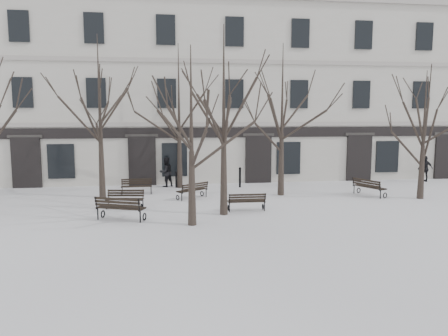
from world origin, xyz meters
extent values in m
plane|color=silver|center=(0.00, 0.00, 0.00)|extent=(100.00, 100.00, 0.00)
cube|color=beige|center=(0.00, 13.00, 5.50)|extent=(40.00, 10.00, 11.00)
cube|color=#9F9992|center=(0.00, 7.97, 3.60)|extent=(40.00, 0.12, 0.25)
cube|color=#9F9992|center=(0.00, 7.97, 7.30)|extent=(40.00, 0.12, 0.25)
cube|color=black|center=(0.00, 7.96, 3.10)|extent=(40.00, 0.10, 0.60)
cube|color=black|center=(-10.00, 7.94, 1.45)|extent=(1.60, 0.22, 2.90)
cube|color=#2D2B28|center=(-10.00, 7.90, 2.95)|extent=(1.90, 0.08, 0.18)
cube|color=black|center=(-8.10, 7.95, 1.50)|extent=(1.50, 0.14, 2.00)
cube|color=black|center=(-3.50, 7.94, 1.45)|extent=(1.60, 0.22, 2.90)
cube|color=#2D2B28|center=(-3.50, 7.90, 2.95)|extent=(1.90, 0.08, 0.18)
cube|color=black|center=(-1.60, 7.95, 1.50)|extent=(1.50, 0.14, 2.00)
cube|color=black|center=(3.50, 7.94, 1.45)|extent=(1.60, 0.22, 2.90)
cube|color=#2D2B28|center=(3.50, 7.90, 2.95)|extent=(1.90, 0.08, 0.18)
cube|color=black|center=(5.40, 7.95, 1.50)|extent=(1.50, 0.14, 2.00)
cube|color=black|center=(10.00, 7.94, 1.45)|extent=(1.60, 0.22, 2.90)
cube|color=#2D2B28|center=(10.00, 7.90, 2.95)|extent=(1.90, 0.08, 0.18)
cube|color=black|center=(11.90, 7.95, 1.50)|extent=(1.50, 0.14, 2.00)
cube|color=black|center=(16.00, 7.94, 1.45)|extent=(1.60, 0.22, 2.90)
cube|color=#2D2B28|center=(16.00, 7.90, 2.95)|extent=(1.90, 0.08, 0.18)
cube|color=black|center=(-10.00, 7.95, 5.40)|extent=(1.10, 0.14, 1.70)
cube|color=black|center=(-10.00, 7.95, 9.00)|extent=(1.10, 0.14, 1.70)
cube|color=black|center=(-6.00, 7.95, 5.40)|extent=(1.10, 0.14, 1.70)
cube|color=black|center=(-6.00, 7.95, 9.00)|extent=(1.10, 0.14, 1.70)
cube|color=black|center=(-2.00, 7.95, 5.40)|extent=(1.10, 0.14, 1.70)
cube|color=black|center=(-2.00, 7.95, 9.00)|extent=(1.10, 0.14, 1.70)
cube|color=black|center=(2.00, 7.95, 5.40)|extent=(1.10, 0.14, 1.70)
cube|color=black|center=(2.00, 7.95, 9.00)|extent=(1.10, 0.14, 1.70)
cube|color=black|center=(6.00, 7.95, 5.40)|extent=(1.10, 0.14, 1.70)
cube|color=black|center=(6.00, 7.95, 9.00)|extent=(1.10, 0.14, 1.70)
cube|color=black|center=(10.00, 7.95, 5.40)|extent=(1.10, 0.14, 1.70)
cube|color=black|center=(10.00, 7.95, 9.00)|extent=(1.10, 0.14, 1.70)
cube|color=black|center=(14.00, 7.95, 5.40)|extent=(1.10, 0.14, 1.70)
cube|color=black|center=(14.00, 7.95, 9.00)|extent=(1.10, 0.14, 1.70)
cone|color=black|center=(-1.19, -1.75, 1.41)|extent=(0.34, 0.34, 2.83)
cone|color=black|center=(0.25, -0.19, 1.64)|extent=(0.34, 0.34, 3.28)
cone|color=black|center=(10.49, 1.90, 1.33)|extent=(0.34, 0.34, 2.65)
cone|color=black|center=(-5.35, 4.43, 1.70)|extent=(0.34, 0.34, 3.40)
cone|color=black|center=(-1.34, 6.80, 1.70)|extent=(0.34, 0.34, 3.40)
cone|color=black|center=(3.80, 3.76, 1.63)|extent=(0.34, 0.34, 3.26)
torus|color=black|center=(-4.79, 1.50, 0.13)|extent=(0.08, 0.27, 0.27)
cylinder|color=black|center=(-4.74, 1.83, 0.21)|extent=(0.05, 0.05, 0.41)
cube|color=black|center=(-4.77, 1.67, 0.41)|extent=(0.12, 0.51, 0.05)
torus|color=black|center=(-3.25, 1.27, 0.13)|extent=(0.08, 0.27, 0.27)
cylinder|color=black|center=(-3.20, 1.60, 0.21)|extent=(0.05, 0.05, 0.41)
cube|color=black|center=(-3.22, 1.44, 0.41)|extent=(0.12, 0.51, 0.05)
cube|color=black|center=(-4.02, 1.35, 0.43)|extent=(1.65, 0.33, 0.03)
cube|color=black|center=(-4.01, 1.48, 0.43)|extent=(1.65, 0.33, 0.03)
cube|color=black|center=(-3.99, 1.61, 0.43)|extent=(1.65, 0.33, 0.03)
cube|color=black|center=(-3.97, 1.73, 0.43)|extent=(1.65, 0.33, 0.03)
cube|color=black|center=(-3.96, 1.77, 0.55)|extent=(1.64, 0.28, 0.08)
cube|color=black|center=(-3.96, 1.79, 0.66)|extent=(1.64, 0.28, 0.08)
cube|color=black|center=(-3.96, 1.81, 0.77)|extent=(1.64, 0.28, 0.08)
cylinder|color=black|center=(-4.73, 1.90, 0.60)|extent=(0.06, 0.14, 0.46)
cylinder|color=black|center=(-3.19, 1.67, 0.60)|extent=(0.06, 0.14, 0.46)
torus|color=black|center=(-3.03, -0.78, 0.15)|extent=(0.17, 0.31, 0.32)
cylinder|color=black|center=(-3.18, -1.14, 0.24)|extent=(0.05, 0.05, 0.49)
cube|color=black|center=(-3.10, -0.96, 0.49)|extent=(0.28, 0.57, 0.05)
torus|color=black|center=(-4.74, -0.08, 0.15)|extent=(0.17, 0.31, 0.32)
cylinder|color=black|center=(-4.89, -0.44, 0.24)|extent=(0.05, 0.05, 0.49)
cube|color=black|center=(-4.81, -0.26, 0.49)|extent=(0.28, 0.57, 0.05)
cube|color=black|center=(-3.87, -0.39, 0.51)|extent=(1.85, 0.83, 0.04)
cube|color=black|center=(-3.92, -0.53, 0.51)|extent=(1.85, 0.83, 0.04)
cube|color=black|center=(-3.98, -0.67, 0.51)|extent=(1.85, 0.83, 0.04)
cube|color=black|center=(-4.04, -0.81, 0.51)|extent=(1.85, 0.83, 0.04)
cube|color=black|center=(-4.06, -0.85, 0.65)|extent=(1.82, 0.78, 0.10)
cube|color=black|center=(-4.07, -0.87, 0.78)|extent=(1.82, 0.78, 0.10)
cube|color=black|center=(-4.07, -0.89, 0.91)|extent=(1.82, 0.78, 0.10)
cylinder|color=black|center=(-3.21, -1.22, 0.71)|extent=(0.10, 0.16, 0.54)
cylinder|color=black|center=(-4.92, -0.52, 0.71)|extent=(0.10, 0.16, 0.54)
torus|color=black|center=(2.10, 0.50, 0.13)|extent=(0.05, 0.26, 0.26)
cylinder|color=black|center=(2.09, 0.17, 0.20)|extent=(0.05, 0.05, 0.41)
cube|color=black|center=(2.10, 0.33, 0.41)|extent=(0.05, 0.50, 0.05)
torus|color=black|center=(0.55, 0.52, 0.13)|extent=(0.05, 0.26, 0.26)
cylinder|color=black|center=(0.55, 0.19, 0.20)|extent=(0.05, 0.05, 0.41)
cube|color=black|center=(0.55, 0.35, 0.41)|extent=(0.05, 0.50, 0.05)
cube|color=black|center=(1.33, 0.54, 0.43)|extent=(1.64, 0.10, 0.03)
cube|color=black|center=(1.32, 0.42, 0.43)|extent=(1.64, 0.10, 0.03)
cube|color=black|center=(1.32, 0.29, 0.43)|extent=(1.64, 0.10, 0.03)
cube|color=black|center=(1.32, 0.16, 0.43)|extent=(1.64, 0.10, 0.03)
cube|color=black|center=(1.32, 0.13, 0.55)|extent=(1.64, 0.05, 0.08)
cube|color=black|center=(1.32, 0.11, 0.66)|extent=(1.64, 0.05, 0.08)
cube|color=black|center=(1.32, 0.09, 0.76)|extent=(1.64, 0.05, 0.08)
cylinder|color=black|center=(2.09, 0.10, 0.59)|extent=(0.04, 0.13, 0.45)
cylinder|color=black|center=(0.55, 0.12, 0.59)|extent=(0.04, 0.13, 0.45)
torus|color=black|center=(-4.43, 4.89, 0.12)|extent=(0.05, 0.26, 0.26)
cylinder|color=black|center=(-4.44, 5.21, 0.20)|extent=(0.04, 0.04, 0.40)
cube|color=black|center=(-4.44, 5.05, 0.40)|extent=(0.06, 0.49, 0.04)
torus|color=black|center=(-2.92, 4.94, 0.12)|extent=(0.05, 0.26, 0.26)
cylinder|color=black|center=(-2.94, 5.26, 0.20)|extent=(0.04, 0.04, 0.40)
cube|color=black|center=(-2.93, 5.10, 0.40)|extent=(0.06, 0.49, 0.04)
cube|color=black|center=(-3.68, 4.88, 0.42)|extent=(1.60, 0.13, 0.03)
cube|color=black|center=(-3.68, 5.01, 0.42)|extent=(1.60, 0.13, 0.03)
cube|color=black|center=(-3.69, 5.13, 0.42)|extent=(1.60, 0.13, 0.03)
cube|color=black|center=(-3.69, 5.26, 0.42)|extent=(1.60, 0.13, 0.03)
cube|color=black|center=(-3.69, 5.29, 0.53)|extent=(1.60, 0.09, 0.08)
cube|color=black|center=(-3.69, 5.31, 0.64)|extent=(1.60, 0.09, 0.08)
cube|color=black|center=(-3.69, 5.33, 0.75)|extent=(1.60, 0.09, 0.08)
cylinder|color=black|center=(-4.45, 5.28, 0.58)|extent=(0.04, 0.13, 0.44)
cylinder|color=black|center=(-2.94, 5.33, 0.58)|extent=(0.04, 0.13, 0.44)
torus|color=black|center=(-0.31, 4.03, 0.13)|extent=(0.19, 0.24, 0.27)
cylinder|color=black|center=(-0.12, 3.76, 0.21)|extent=(0.05, 0.05, 0.41)
cube|color=black|center=(-0.21, 3.90, 0.41)|extent=(0.33, 0.44, 0.05)
torus|color=black|center=(-1.59, 3.14, 0.13)|extent=(0.19, 0.24, 0.27)
cylinder|color=black|center=(-1.40, 2.87, 0.21)|extent=(0.05, 0.05, 0.41)
cube|color=black|center=(-1.49, 3.00, 0.41)|extent=(0.33, 0.44, 0.05)
cube|color=black|center=(-0.97, 3.61, 0.43)|extent=(1.40, 1.02, 0.03)
cube|color=black|center=(-0.90, 3.51, 0.43)|extent=(1.40, 1.02, 0.03)
cube|color=black|center=(-0.82, 3.40, 0.43)|extent=(1.40, 1.02, 0.03)
cube|color=black|center=(-0.75, 3.30, 0.43)|extent=(1.40, 1.02, 0.03)
cube|color=black|center=(-0.73, 3.27, 0.55)|extent=(1.37, 0.98, 0.08)
cube|color=black|center=(-0.72, 3.25, 0.66)|extent=(1.37, 0.98, 0.08)
cube|color=black|center=(-0.70, 3.24, 0.77)|extent=(1.37, 0.98, 0.08)
cylinder|color=black|center=(-0.08, 3.70, 0.60)|extent=(0.11, 0.13, 0.46)
cylinder|color=black|center=(-1.36, 2.81, 0.60)|extent=(0.11, 0.13, 0.46)
torus|color=black|center=(8.79, 2.24, 0.14)|extent=(0.28, 0.16, 0.29)
cylinder|color=black|center=(8.47, 2.09, 0.22)|extent=(0.05, 0.05, 0.45)
cube|color=black|center=(8.63, 2.16, 0.45)|extent=(0.52, 0.27, 0.05)
torus|color=black|center=(8.11, 3.79, 0.14)|extent=(0.28, 0.16, 0.29)
cylinder|color=black|center=(7.78, 3.64, 0.22)|extent=(0.05, 0.05, 0.45)
cube|color=black|center=(7.94, 3.71, 0.45)|extent=(0.52, 0.27, 0.05)
cube|color=black|center=(8.49, 3.03, 0.47)|extent=(0.81, 1.68, 0.03)
cube|color=black|center=(8.36, 2.97, 0.47)|extent=(0.81, 1.68, 0.03)
cube|color=black|center=(8.23, 2.91, 0.47)|extent=(0.81, 1.68, 0.03)
cube|color=black|center=(8.10, 2.86, 0.47)|extent=(0.81, 1.68, 0.03)
cube|color=black|center=(8.07, 2.84, 0.60)|extent=(0.76, 1.66, 0.09)
cube|color=black|center=(8.05, 2.83, 0.72)|extent=(0.76, 1.66, 0.09)
cube|color=black|center=(8.03, 2.82, 0.84)|extent=(0.76, 1.66, 0.09)
cylinder|color=black|center=(8.39, 2.06, 0.65)|extent=(0.15, 0.09, 0.50)
cylinder|color=black|center=(7.71, 3.61, 0.65)|extent=(0.15, 0.09, 0.50)
cylinder|color=black|center=(-1.55, 6.76, 0.45)|extent=(0.11, 0.11, 0.89)
sphere|color=black|center=(-1.55, 6.76, 0.91)|extent=(0.13, 0.13, 0.13)
cylinder|color=black|center=(2.10, 6.44, 0.53)|extent=(0.13, 0.13, 1.07)
sphere|color=black|center=(2.10, 6.44, 1.09)|extent=(0.15, 0.15, 0.15)
imported|color=black|center=(-2.12, 7.23, 0.00)|extent=(1.06, 1.00, 1.72)
imported|color=black|center=(13.91, 6.90, 0.00)|extent=(0.97, 0.44, 1.63)
camera|label=1|loc=(-2.21, -18.08, 4.25)|focal=35.00mm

